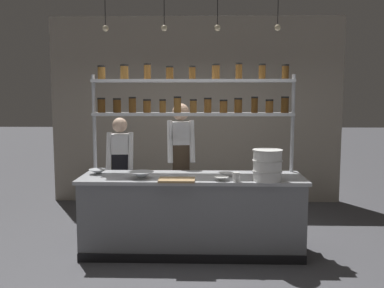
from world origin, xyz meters
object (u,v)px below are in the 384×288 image
container_stack (267,165)px  spice_shelf_unit (192,101)px  chef_left (121,168)px  prep_bowl_center_back (141,175)px  chef_center (181,159)px  prep_bowl_center_front (221,179)px  prep_bowl_near_left (226,175)px  cutting_board (177,180)px  prep_bowl_near_right (98,172)px  serving_cup_front (236,177)px

container_stack → spice_shelf_unit: bearing=145.5°
chef_left → prep_bowl_center_back: size_ratio=5.46×
chef_left → chef_center: size_ratio=0.89×
prep_bowl_center_front → prep_bowl_center_back: prep_bowl_center_back is taller
chef_center → prep_bowl_center_front: (0.50, -0.94, -0.08)m
container_stack → prep_bowl_near_left: size_ratio=2.04×
cutting_board → prep_bowl_near_left: size_ratio=2.34×
spice_shelf_unit → cutting_board: size_ratio=6.26×
container_stack → prep_bowl_near_right: size_ratio=1.59×
chef_center → container_stack: bearing=-48.7°
spice_shelf_unit → prep_bowl_center_front: 1.09m
spice_shelf_unit → cutting_board: bearing=-103.8°
prep_bowl_near_left → chef_center: bearing=129.0°
container_stack → chef_left: bearing=151.9°
container_stack → serving_cup_front: container_stack is taller
chef_left → chef_center: 0.83m
chef_center → cutting_board: chef_center is taller
cutting_board → serving_cup_front: size_ratio=3.89×
chef_left → prep_bowl_center_back: bearing=-70.1°
prep_bowl_near_left → prep_bowl_near_right: size_ratio=0.78×
prep_bowl_center_front → prep_bowl_center_back: size_ratio=0.59×
chef_center → container_stack: size_ratio=5.04×
spice_shelf_unit → chef_center: spice_shelf_unit is taller
chef_left → prep_bowl_near_left: chef_left is taller
chef_left → prep_bowl_near_left: bearing=-33.4°
chef_left → prep_bowl_center_front: size_ratio=9.23×
prep_bowl_center_front → prep_bowl_near_right: bearing=166.5°
container_stack → prep_bowl_center_front: 0.53m
spice_shelf_unit → prep_bowl_near_left: size_ratio=14.63×
container_stack → prep_bowl_center_front: container_stack is taller
prep_bowl_near_left → prep_bowl_center_front: (-0.06, -0.25, -0.00)m
chef_center → prep_bowl_near_right: 1.13m
spice_shelf_unit → serving_cup_front: size_ratio=24.36×
cutting_board → prep_bowl_center_front: prep_bowl_center_front is taller
cutting_board → prep_bowl_center_front: (0.50, 0.03, 0.01)m
prep_bowl_center_front → prep_bowl_near_right: prep_bowl_near_right is taller
prep_bowl_center_back → prep_bowl_near_right: prep_bowl_center_back is taller
spice_shelf_unit → serving_cup_front: spice_shelf_unit is taller
spice_shelf_unit → cutting_board: (-0.15, -0.63, -0.86)m
prep_bowl_near_left → prep_bowl_center_front: 0.25m
prep_bowl_center_front → chef_left: bearing=143.1°
spice_shelf_unit → chef_left: spice_shelf_unit is taller
spice_shelf_unit → chef_left: size_ratio=1.60×
chef_center → cutting_board: bearing=-95.8°
cutting_board → chef_center: bearing=90.4°
chef_center → spice_shelf_unit: bearing=-71.1°
chef_center → cutting_board: size_ratio=4.40×
container_stack → prep_bowl_center_front: (-0.51, -0.01, -0.15)m
prep_bowl_center_front → serving_cup_front: bearing=-15.2°
cutting_board → prep_bowl_center_back: size_ratio=1.39×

